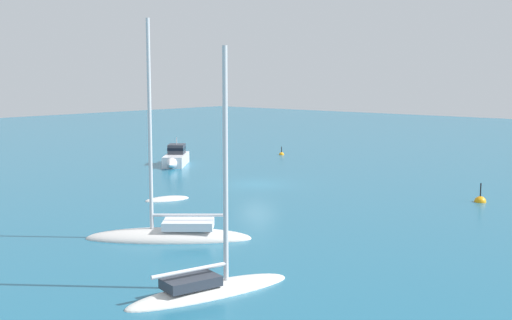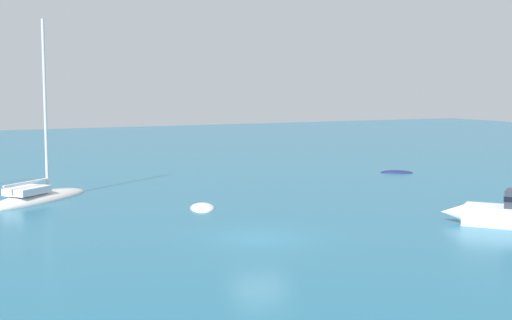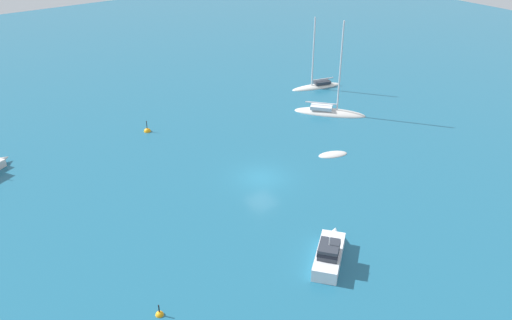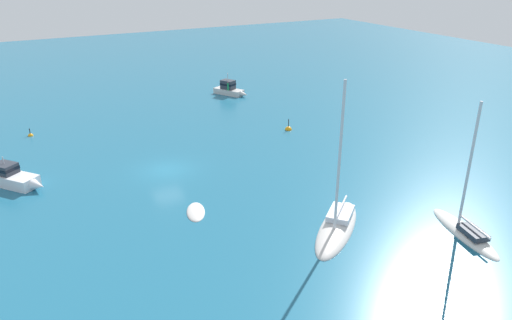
# 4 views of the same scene
# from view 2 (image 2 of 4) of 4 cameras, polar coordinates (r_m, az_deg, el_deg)

# --- Properties ---
(ground_plane) EXTENTS (160.00, 160.00, 0.00)m
(ground_plane) POSITION_cam_2_polar(r_m,az_deg,el_deg) (31.76, 0.27, -6.11)
(ground_plane) COLOR #1E607F
(sloop) EXTENTS (6.74, 7.40, 10.81)m
(sloop) POSITION_cam_2_polar(r_m,az_deg,el_deg) (43.47, -16.70, -2.86)
(sloop) COLOR silver
(sloop) RESTS_ON ground
(tender) EXTENTS (2.16, 2.58, 0.40)m
(tender) POSITION_cam_2_polar(r_m,az_deg,el_deg) (55.28, 10.94, -1.00)
(tender) COLOR #191E4C
(tender) RESTS_ON ground
(launch) EXTENTS (5.26, 4.56, 2.34)m
(launch) POSITION_cam_2_polar(r_m,az_deg,el_deg) (36.05, 19.33, -3.90)
(launch) COLOR white
(launch) RESTS_ON ground
(rib) EXTENTS (3.12, 2.20, 0.41)m
(rib) POSITION_cam_2_polar(r_m,az_deg,el_deg) (39.19, -4.23, -3.79)
(rib) COLOR silver
(rib) RESTS_ON ground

